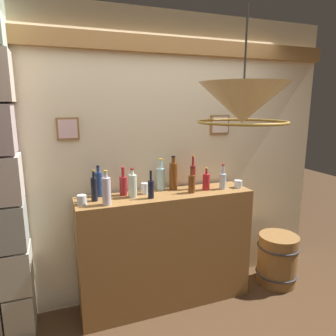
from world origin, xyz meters
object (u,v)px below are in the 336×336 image
Objects in this scene: liquor_bottle_tequila at (123,185)px; wooden_barrel at (277,259)px; liquor_bottle_mezcal at (223,180)px; liquor_bottle_rum at (173,175)px; liquor_bottle_whiskey at (99,184)px; liquor_bottle_vodka at (192,183)px; glass_tumbler_shot at (238,184)px; liquor_bottle_vermouth at (160,178)px; liquor_bottle_gin at (206,182)px; pendant_lamp at (243,104)px; liquor_bottle_rye at (94,189)px; glass_tumbler_highball at (145,189)px; liquor_bottle_scotch at (133,186)px; liquor_bottle_bourbon at (106,191)px; liquor_bottle_port at (193,176)px; liquor_bottle_sherry at (151,188)px; glass_tumbler_rocks at (82,200)px.

liquor_bottle_tequila is 0.47× the size of wooden_barrel.
liquor_bottle_rum is (-0.45, 0.15, 0.05)m from liquor_bottle_mezcal.
liquor_bottle_rum is (0.70, -0.02, 0.02)m from liquor_bottle_whiskey.
liquor_bottle_vodka is 0.50m from glass_tumbler_shot.
liquor_bottle_vermouth is at bearing 0.52° from liquor_bottle_whiskey.
liquor_bottle_whiskey reaches higher than liquor_bottle_vodka.
liquor_bottle_gin is at bearing -20.49° from liquor_bottle_vermouth.
pendant_lamp reaches higher than liquor_bottle_tequila.
liquor_bottle_rum reaches higher than liquor_bottle_gin.
pendant_lamp is at bearing -115.33° from liquor_bottle_mezcal.
liquor_bottle_whiskey is 1.32m from glass_tumbler_shot.
liquor_bottle_rye is 3.36× the size of glass_tumbler_shot.
liquor_bottle_rum reaches higher than liquor_bottle_rye.
glass_tumbler_highball is at bearing -170.23° from liquor_bottle_rum.
liquor_bottle_rum reaches higher than liquor_bottle_scotch.
liquor_bottle_vermouth reaches higher than liquor_bottle_bourbon.
liquor_bottle_port is 1.01× the size of liquor_bottle_rum.
glass_tumbler_highball is 0.18× the size of wooden_barrel.
liquor_bottle_vermouth is 0.46× the size of pendant_lamp.
liquor_bottle_rye is at bearing -172.36° from liquor_bottle_rum.
liquor_bottle_rum is at bearing 162.75° from liquor_bottle_port.
liquor_bottle_rum is 4.09× the size of glass_tumbler_shot.
liquor_bottle_gin is at bearing -23.77° from liquor_bottle_rum.
liquor_bottle_whiskey is at bearing 122.61° from pendant_lamp.
liquor_bottle_port reaches higher than liquor_bottle_gin.
glass_tumbler_shot is at bearing -2.75° from liquor_bottle_rye.
liquor_bottle_mezcal is 0.16m from liquor_bottle_gin.
liquor_bottle_bourbon reaches higher than glass_tumbler_highball.
glass_tumbler_highball reaches higher than glass_tumbler_shot.
liquor_bottle_port is (0.30, -0.08, 0.01)m from liquor_bottle_vermouth.
liquor_bottle_sherry is (-0.40, -0.03, -0.00)m from liquor_bottle_vodka.
liquor_bottle_rum reaches higher than wooden_barrel.
glass_tumbler_shot is at bearing -14.69° from liquor_bottle_vermouth.
liquor_bottle_bourbon is 2.86× the size of glass_tumbler_highball.
liquor_bottle_vermouth is at bearing 167.95° from wooden_barrel.
liquor_bottle_whiskey reaches higher than liquor_bottle_scotch.
liquor_bottle_gin is 0.14m from liquor_bottle_port.
liquor_bottle_tequila is at bearing 114.97° from pendant_lamp.
glass_tumbler_rocks is (-0.97, -0.00, -0.05)m from liquor_bottle_vodka.
liquor_bottle_scotch is 1.04m from glass_tumbler_shot.
glass_tumbler_rocks is at bearing 159.76° from liquor_bottle_bourbon.
pendant_lamp is (0.43, -0.97, 0.70)m from liquor_bottle_scotch.
liquor_bottle_mezcal is 1.12m from liquor_bottle_bourbon.
liquor_bottle_tequila is (-0.60, 0.15, 0.00)m from liquor_bottle_vodka.
liquor_bottle_rum is at bearing 160.94° from liquor_bottle_mezcal.
glass_tumbler_shot is (0.50, -0.00, -0.05)m from liquor_bottle_vodka.
liquor_bottle_vermouth reaches higher than glass_tumbler_shot.
liquor_bottle_vodka is 0.13m from liquor_bottle_port.
liquor_bottle_rum is at bearing -1.71° from liquor_bottle_whiskey.
liquor_bottle_rye is 0.94× the size of liquor_bottle_bourbon.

